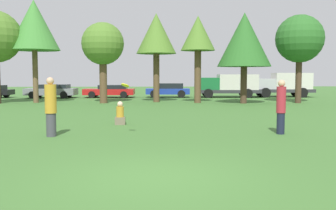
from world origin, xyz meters
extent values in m
plane|color=#3D6B2D|center=(0.00, 0.00, 0.00)|extent=(120.00, 120.00, 0.00)
cylinder|color=#3F3F47|center=(-3.31, 5.14, 0.38)|extent=(0.32, 0.32, 0.77)
cylinder|color=#BF8C26|center=(-3.31, 5.14, 1.24)|extent=(0.37, 0.37, 0.94)
sphere|color=tan|center=(-3.31, 5.14, 1.82)|extent=(0.24, 0.24, 0.24)
cylinder|color=#191E33|center=(4.38, 5.25, 0.36)|extent=(0.27, 0.27, 0.73)
cylinder|color=#A52633|center=(4.38, 5.25, 1.18)|extent=(0.31, 0.31, 0.89)
sphere|color=tan|center=(4.38, 5.25, 1.73)|extent=(0.24, 0.24, 0.24)
cylinder|color=yellow|center=(-0.88, 5.09, 1.68)|extent=(0.29, 0.26, 0.18)
cube|color=#726651|center=(-1.28, 8.04, 0.15)|extent=(0.41, 0.34, 0.31)
cylinder|color=#BF8C26|center=(-1.28, 8.04, 0.52)|extent=(0.31, 0.31, 0.43)
sphere|color=beige|center=(-1.28, 8.04, 0.84)|extent=(0.23, 0.23, 0.23)
cylinder|color=brown|center=(-8.36, 20.80, 1.91)|extent=(0.38, 0.38, 3.82)
cone|color=#3D7F33|center=(-8.36, 20.80, 5.64)|extent=(3.63, 3.63, 3.63)
cylinder|color=brown|center=(-3.36, 20.12, 1.72)|extent=(0.54, 0.54, 3.43)
sphere|color=#4C7528|center=(-3.36, 20.12, 4.27)|extent=(3.03, 3.03, 3.03)
cylinder|color=brown|center=(0.49, 21.08, 1.81)|extent=(0.46, 0.46, 3.62)
cone|color=#4C7528|center=(0.49, 21.08, 5.11)|extent=(2.98, 2.98, 2.98)
cylinder|color=brown|center=(3.47, 20.04, 1.90)|extent=(0.49, 0.49, 3.79)
cone|color=#4C7528|center=(3.47, 20.04, 5.04)|extent=(2.49, 2.49, 2.49)
cylinder|color=#473323|center=(6.69, 19.36, 1.31)|extent=(0.46, 0.46, 2.62)
cone|color=#286023|center=(6.69, 19.36, 4.53)|extent=(3.81, 3.81, 3.81)
cylinder|color=#473323|center=(10.70, 19.39, 1.84)|extent=(0.44, 0.44, 3.67)
sphere|color=#286023|center=(10.70, 19.39, 4.61)|extent=(3.41, 3.41, 3.41)
cylinder|color=black|center=(-13.09, 27.86, 0.33)|extent=(0.66, 0.24, 0.65)
cube|color=slate|center=(-8.73, 26.68, 0.56)|extent=(4.47, 2.08, 0.59)
cube|color=black|center=(-8.41, 26.66, 1.03)|extent=(2.49, 1.76, 0.35)
cylinder|color=black|center=(-10.14, 25.82, 0.31)|extent=(0.64, 0.19, 0.63)
cylinder|color=black|center=(-10.04, 27.67, 0.31)|extent=(0.64, 0.19, 0.63)
cylinder|color=black|center=(-7.42, 25.68, 0.31)|extent=(0.64, 0.19, 0.63)
cylinder|color=black|center=(-7.33, 27.54, 0.31)|extent=(0.64, 0.19, 0.63)
cube|color=red|center=(-3.64, 27.00, 0.52)|extent=(4.60, 2.06, 0.53)
cube|color=black|center=(-3.30, 26.98, 0.96)|extent=(2.56, 1.73, 0.36)
cylinder|color=black|center=(-5.09, 26.16, 0.31)|extent=(0.62, 0.20, 0.61)
cylinder|color=black|center=(-4.99, 27.98, 0.31)|extent=(0.62, 0.20, 0.61)
cylinder|color=black|center=(-2.29, 26.01, 0.31)|extent=(0.62, 0.20, 0.61)
cylinder|color=black|center=(-2.20, 27.84, 0.31)|extent=(0.62, 0.20, 0.61)
cube|color=#1E389E|center=(1.65, 27.05, 0.55)|extent=(4.02, 1.86, 0.51)
cube|color=black|center=(1.95, 27.03, 1.04)|extent=(2.24, 1.57, 0.47)
cylinder|color=black|center=(0.39, 26.28, 0.35)|extent=(0.70, 0.23, 0.69)
cylinder|color=black|center=(0.48, 27.94, 0.35)|extent=(0.70, 0.23, 0.69)
cylinder|color=black|center=(2.83, 26.15, 0.35)|extent=(0.70, 0.23, 0.69)
cylinder|color=black|center=(2.92, 27.81, 0.35)|extent=(0.70, 0.23, 0.69)
cube|color=#2D2D33|center=(7.22, 26.84, 0.56)|extent=(5.70, 2.45, 0.30)
cube|color=#196633|center=(5.49, 26.93, 1.25)|extent=(1.89, 2.15, 1.09)
cube|color=beige|center=(8.00, 26.80, 1.40)|extent=(3.58, 2.34, 1.38)
cylinder|color=black|center=(5.21, 25.86, 0.41)|extent=(0.82, 0.32, 0.81)
cylinder|color=black|center=(5.32, 28.02, 0.41)|extent=(0.82, 0.32, 0.81)
cylinder|color=black|center=(8.70, 25.68, 0.41)|extent=(0.82, 0.32, 0.81)
cylinder|color=black|center=(8.81, 27.84, 0.41)|extent=(0.82, 0.32, 0.81)
cube|color=#2D2D33|center=(12.37, 27.00, 0.59)|extent=(5.44, 2.20, 0.30)
cube|color=#B2B2B7|center=(10.71, 27.09, 1.22)|extent=(1.80, 1.92, 0.95)
cube|color=beige|center=(13.12, 26.96, 1.48)|extent=(3.41, 2.10, 1.48)
cylinder|color=black|center=(10.45, 26.13, 0.44)|extent=(0.90, 0.32, 0.88)
cylinder|color=black|center=(10.55, 28.06, 0.44)|extent=(0.90, 0.32, 0.88)
cylinder|color=black|center=(13.79, 25.96, 0.44)|extent=(0.90, 0.32, 0.88)
cylinder|color=black|center=(13.89, 27.89, 0.44)|extent=(0.90, 0.32, 0.88)
camera|label=1|loc=(-0.14, -7.33, 2.00)|focal=40.40mm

